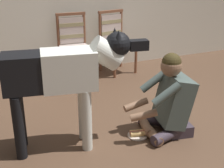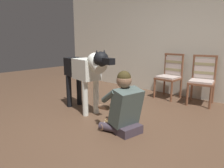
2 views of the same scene
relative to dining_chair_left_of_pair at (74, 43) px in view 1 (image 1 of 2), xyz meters
The scene contains 6 objects.
ground_plane 2.34m from the dining_chair_left_of_pair, 86.58° to the right, with size 13.43×13.43×0.00m, color brown.
dining_chair_left_of_pair is the anchor object (origin of this frame).
dining_chair_right_of_pair 0.69m from the dining_chair_left_of_pair, ahead, with size 0.54×0.54×0.98m.
person_sitting_on_floor 2.13m from the dining_chair_left_of_pair, 80.47° to the right, with size 0.72×0.57×0.87m.
large_dog 2.03m from the dining_chair_left_of_pair, 109.77° to the right, with size 1.48×0.45×1.13m.
hot_dog_on_plate 2.10m from the dining_chair_left_of_pair, 89.18° to the right, with size 0.21×0.21×0.06m.
Camera 1 is at (-1.49, -2.21, 1.67)m, focal length 49.60 mm.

